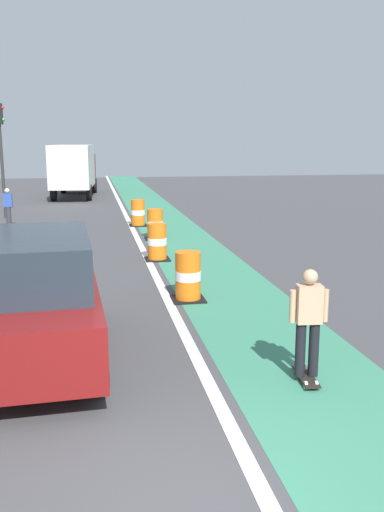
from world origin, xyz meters
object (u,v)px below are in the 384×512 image
object	(u,v)px
traffic_barrel_mid	(157,242)
traffic_barrel_far	(138,213)
traffic_barrel_back	(155,225)
skateboarder_on_lane	(308,322)
traffic_barrel_front	(188,277)
pedestrian_waiting	(8,207)
delivery_truck_down_block	(74,167)
parked_suv_nearest	(38,298)
traffic_light_corner	(1,140)

from	to	relation	value
traffic_barrel_mid	traffic_barrel_far	bearing A→B (deg)	89.88
traffic_barrel_mid	traffic_barrel_back	world-z (taller)	same
skateboarder_on_lane	traffic_barrel_front	world-z (taller)	skateboarder_on_lane
pedestrian_waiting	traffic_barrel_front	bearing A→B (deg)	-65.17
traffic_barrel_front	delivery_truck_down_block	distance (m)	24.24
parked_suv_nearest	traffic_barrel_front	bearing A→B (deg)	45.12
parked_suv_nearest	traffic_barrel_back	distance (m)	11.24
skateboarder_on_lane	traffic_barrel_mid	bearing A→B (deg)	97.42
traffic_barrel_front	delivery_truck_down_block	world-z (taller)	delivery_truck_down_block
parked_suv_nearest	pedestrian_waiting	distance (m)	14.74
traffic_barrel_far	skateboarder_on_lane	bearing A→B (deg)	-85.86
parked_suv_nearest	traffic_light_corner	xyz separation A→B (m)	(-3.02, 17.66, 2.47)
skateboarder_on_lane	traffic_barrel_front	xyz separation A→B (m)	(-0.98, 4.49, -0.38)
traffic_light_corner	traffic_barrel_mid	bearing A→B (deg)	-60.93
delivery_truck_down_block	traffic_light_corner	xyz separation A→B (m)	(-2.91, -9.28, 1.65)
traffic_barrel_back	traffic_barrel_far	size ratio (longest dim) A/B	1.00
traffic_barrel_far	pedestrian_waiting	world-z (taller)	pedestrian_waiting
traffic_barrel_front	traffic_light_corner	world-z (taller)	traffic_light_corner
traffic_barrel_front	traffic_barrel_mid	bearing A→B (deg)	92.23
traffic_barrel_mid	delivery_truck_down_block	world-z (taller)	delivery_truck_down_block
delivery_truck_down_block	traffic_barrel_far	bearing A→B (deg)	-77.33
traffic_barrel_mid	traffic_barrel_far	world-z (taller)	same
traffic_barrel_front	traffic_barrel_back	xyz separation A→B (m)	(0.18, 7.85, 0.00)
skateboarder_on_lane	delivery_truck_down_block	bearing A→B (deg)	98.02
pedestrian_waiting	traffic_barrel_far	bearing A→B (deg)	-4.34
traffic_light_corner	parked_suv_nearest	bearing A→B (deg)	-80.30
skateboarder_on_lane	delivery_truck_down_block	size ratio (longest dim) A/B	0.22
traffic_barrel_front	traffic_barrel_back	world-z (taller)	same
parked_suv_nearest	pedestrian_waiting	world-z (taller)	parked_suv_nearest
parked_suv_nearest	traffic_barrel_back	bearing A→B (deg)	73.97
traffic_barrel_far	pedestrian_waiting	distance (m)	5.24
traffic_barrel_mid	pedestrian_waiting	size ratio (longest dim) A/B	0.68
traffic_barrel_front	traffic_light_corner	distance (m)	16.16
traffic_barrel_mid	delivery_truck_down_block	size ratio (longest dim) A/B	0.14
traffic_barrel_far	pedestrian_waiting	size ratio (longest dim) A/B	0.68
traffic_barrel_front	traffic_barrel_far	distance (m)	11.20
delivery_truck_down_block	parked_suv_nearest	bearing A→B (deg)	-89.77
parked_suv_nearest	traffic_light_corner	size ratio (longest dim) A/B	0.92
traffic_barrel_back	skateboarder_on_lane	bearing A→B (deg)	-86.26
traffic_barrel_front	traffic_barrel_far	size ratio (longest dim) A/B	1.00
delivery_truck_down_block	traffic_barrel_front	bearing A→B (deg)	-82.80
parked_suv_nearest	traffic_light_corner	bearing A→B (deg)	99.70
pedestrian_waiting	traffic_barrel_mid	bearing A→B (deg)	-54.38
traffic_barrel_back	traffic_barrel_front	bearing A→B (deg)	-91.28
traffic_barrel_mid	traffic_light_corner	xyz separation A→B (m)	(-5.77, 10.38, 2.97)
traffic_barrel_far	traffic_light_corner	bearing A→B (deg)	148.65
traffic_light_corner	skateboarder_on_lane	bearing A→B (deg)	-70.19
parked_suv_nearest	skateboarder_on_lane	bearing A→B (deg)	-21.67
skateboarder_on_lane	traffic_barrel_back	bearing A→B (deg)	93.74
parked_suv_nearest	traffic_barrel_back	size ratio (longest dim) A/B	4.29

